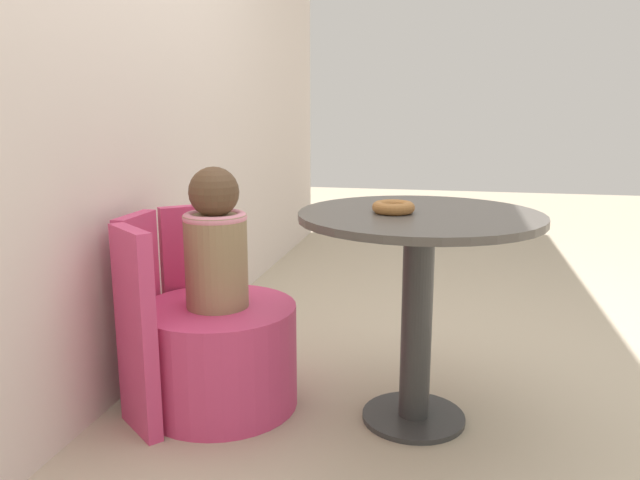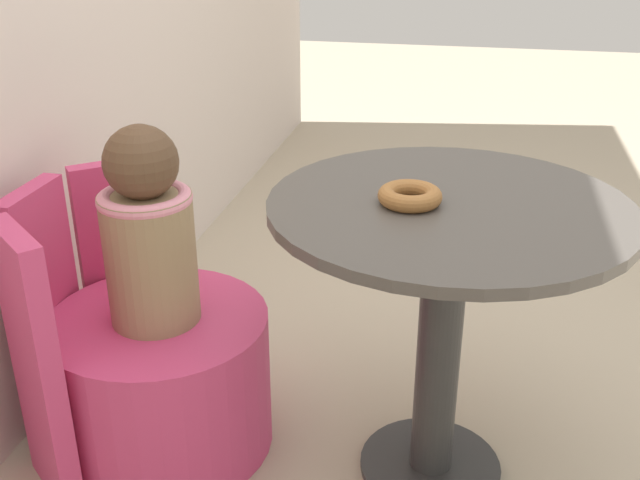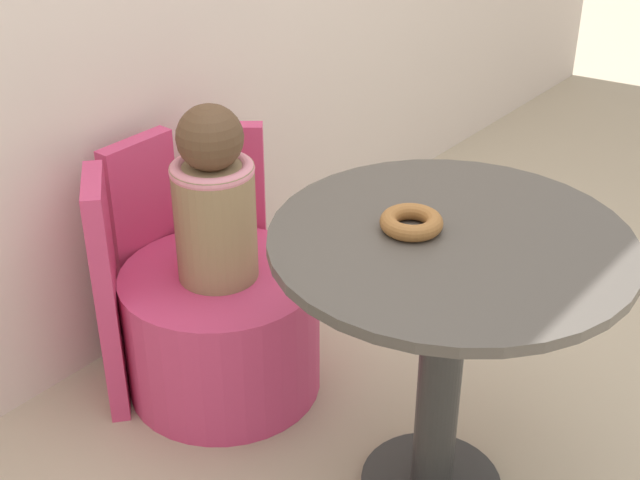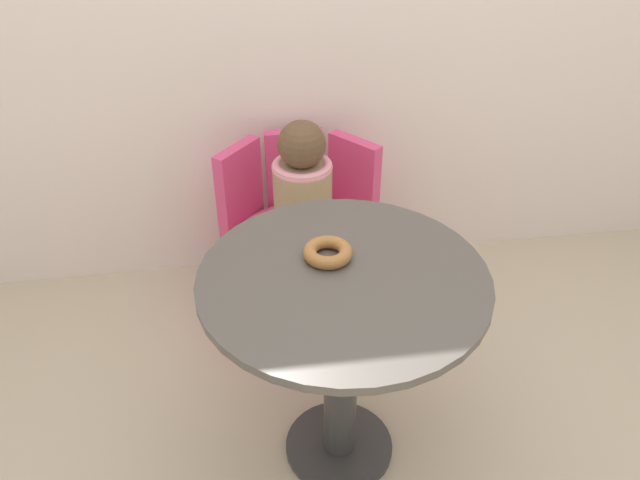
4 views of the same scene
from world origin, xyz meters
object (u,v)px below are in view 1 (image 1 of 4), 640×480
(round_table, at_px, (418,266))
(tub_chair, at_px, (220,356))
(donut, at_px, (393,207))
(child_figure, at_px, (216,242))

(round_table, xyz_separation_m, tub_chair, (-0.03, 0.69, -0.36))
(tub_chair, relative_size, donut, 4.02)
(child_figure, xyz_separation_m, donut, (-0.00, -0.60, 0.14))
(round_table, height_order, child_figure, child_figure)
(round_table, relative_size, donut, 5.76)
(child_figure, height_order, donut, child_figure)
(child_figure, distance_m, donut, 0.62)
(tub_chair, xyz_separation_m, donut, (-0.00, -0.60, 0.55))
(tub_chair, distance_m, child_figure, 0.41)
(round_table, distance_m, donut, 0.21)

